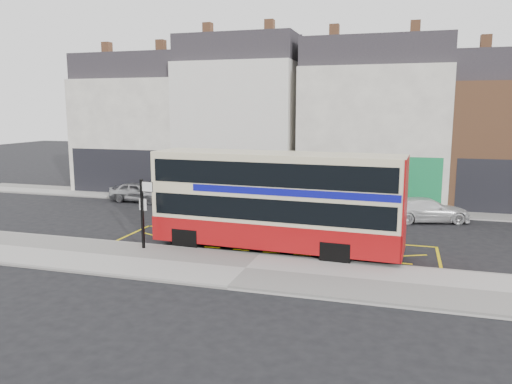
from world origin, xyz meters
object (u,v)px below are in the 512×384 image
(car_white, at_px, (427,210))
(bus_stop_post, at_px, (143,207))
(car_silver, at_px, (138,192))
(car_grey, at_px, (249,200))
(street_tree_left, at_px, (95,130))
(double_decker_bus, at_px, (277,200))
(street_tree_right, at_px, (391,153))

(car_white, bearing_deg, bus_stop_post, 112.50)
(car_silver, height_order, car_grey, car_grey)
(street_tree_left, bearing_deg, double_decker_bus, -35.19)
(double_decker_bus, xyz_separation_m, car_grey, (-3.58, 7.63, -1.56))
(car_silver, height_order, street_tree_left, street_tree_left)
(car_white, bearing_deg, street_tree_left, 63.87)
(bus_stop_post, bearing_deg, double_decker_bus, 23.06)
(car_grey, distance_m, car_white, 9.93)
(car_silver, distance_m, car_white, 17.78)
(car_silver, xyz_separation_m, car_white, (17.76, -0.80, 0.00))
(car_white, bearing_deg, street_tree_right, 10.84)
(car_white, bearing_deg, double_decker_bus, 124.25)
(double_decker_bus, bearing_deg, street_tree_left, 147.74)
(bus_stop_post, relative_size, street_tree_right, 0.61)
(double_decker_bus, bearing_deg, street_tree_right, 72.83)
(car_white, distance_m, street_tree_left, 23.58)
(bus_stop_post, relative_size, car_grey, 0.75)
(car_silver, bearing_deg, car_white, -91.62)
(car_silver, relative_size, car_grey, 0.96)
(bus_stop_post, bearing_deg, street_tree_right, 60.07)
(car_white, relative_size, street_tree_right, 0.92)
(double_decker_bus, distance_m, car_grey, 8.57)
(double_decker_bus, distance_m, bus_stop_post, 5.57)
(street_tree_right, bearing_deg, car_white, -62.87)
(bus_stop_post, xyz_separation_m, car_silver, (-6.10, 10.17, -1.28))
(bus_stop_post, distance_m, street_tree_left, 17.65)
(car_grey, height_order, car_white, car_grey)
(double_decker_bus, xyz_separation_m, street_tree_right, (4.29, 11.73, 1.07))
(bus_stop_post, xyz_separation_m, street_tree_right, (9.60, 13.39, 1.35))
(double_decker_bus, height_order, car_grey, double_decker_bus)
(double_decker_bus, xyz_separation_m, car_white, (6.35, 7.71, -1.56))
(car_grey, xyz_separation_m, street_tree_right, (7.87, 4.10, 2.62))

